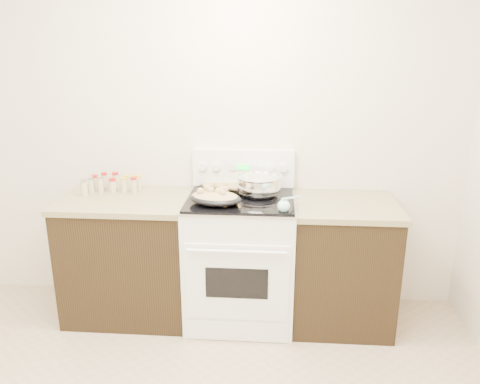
{
  "coord_description": "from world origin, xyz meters",
  "views": [
    {
      "loc": [
        0.58,
        -1.69,
        1.96
      ],
      "look_at": [
        0.35,
        1.37,
        1.0
      ],
      "focal_mm": 35.0,
      "sensor_mm": 36.0,
      "label": 1
    }
  ],
  "objects": [
    {
      "name": "mixing_bowl",
      "position": [
        0.48,
        1.48,
        1.02
      ],
      "size": [
        0.38,
        0.38,
        0.19
      ],
      "color": "silver",
      "rests_on": "kitchen_range"
    },
    {
      "name": "wooden_spoon",
      "position": [
        0.27,
        1.27,
        0.95
      ],
      "size": [
        0.13,
        0.27,
        0.04
      ],
      "color": "tan",
      "rests_on": "kitchen_range"
    },
    {
      "name": "room_shell",
      "position": [
        0.0,
        0.0,
        1.7
      ],
      "size": [
        4.1,
        3.6,
        2.75
      ],
      "color": "beige",
      "rests_on": "ground"
    },
    {
      "name": "baking_sheet",
      "position": [
        0.28,
        1.68,
        0.96
      ],
      "size": [
        0.52,
        0.44,
        0.06
      ],
      "color": "black",
      "rests_on": "kitchen_range"
    },
    {
      "name": "counter_right",
      "position": [
        1.08,
        1.43,
        0.46
      ],
      "size": [
        0.73,
        0.67,
        0.92
      ],
      "color": "black",
      "rests_on": "ground"
    },
    {
      "name": "spice_jars",
      "position": [
        -0.63,
        1.57,
        0.98
      ],
      "size": [
        0.4,
        0.23,
        0.13
      ],
      "color": "#BFB28C",
      "rests_on": "counter_left"
    },
    {
      "name": "kitchen_range",
      "position": [
        0.35,
        1.42,
        0.49
      ],
      "size": [
        0.78,
        0.73,
        1.22
      ],
      "color": "white",
      "rests_on": "ground"
    },
    {
      "name": "roasting_pan",
      "position": [
        0.19,
        1.27,
        0.99
      ],
      "size": [
        0.41,
        0.33,
        0.11
      ],
      "color": "black",
      "rests_on": "kitchen_range"
    },
    {
      "name": "blue_ladle",
      "position": [
        0.65,
        1.18,
        0.98
      ],
      "size": [
        0.16,
        0.26,
        0.1
      ],
      "color": "#9FE6ED",
      "rests_on": "kitchen_range"
    },
    {
      "name": "counter_left",
      "position": [
        -0.48,
        1.43,
        0.46
      ],
      "size": [
        0.93,
        0.67,
        0.92
      ],
      "color": "black",
      "rests_on": "ground"
    }
  ]
}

